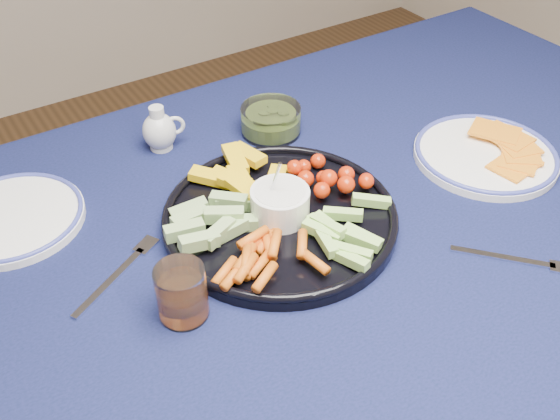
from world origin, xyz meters
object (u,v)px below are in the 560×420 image
dining_table (336,274)px  juice_tumbler (182,295)px  creamer_pitcher (160,131)px  side_plate_extra (12,218)px  crudite_platter (278,214)px  cheese_plate (486,153)px  pickle_bowl (271,121)px

dining_table → juice_tumbler: bearing=-177.1°
creamer_pitcher → side_plate_extra: (-0.28, -0.06, -0.03)m
crudite_platter → cheese_plate: (0.40, -0.05, -0.01)m
crudite_platter → juice_tumbler: size_ratio=4.60×
cheese_plate → creamer_pitcher: bearing=143.7°
crudite_platter → pickle_bowl: (0.13, 0.23, 0.00)m
crudite_platter → creamer_pitcher: (-0.06, 0.29, 0.02)m
pickle_bowl → cheese_plate: size_ratio=0.45×
cheese_plate → juice_tumbler: size_ratio=3.16×
crudite_platter → creamer_pitcher: bearing=102.2°
crudite_platter → pickle_bowl: 0.26m
creamer_pitcher → cheese_plate: 0.58m
pickle_bowl → juice_tumbler: size_ratio=1.41×
cheese_plate → dining_table: bearing=-176.4°
dining_table → juice_tumbler: 0.30m
dining_table → pickle_bowl: bearing=77.8°
dining_table → pickle_bowl: size_ratio=14.86×
dining_table → creamer_pitcher: creamer_pitcher is taller
crudite_platter → juice_tumbler: bearing=-157.4°
pickle_bowl → crudite_platter: bearing=-119.6°
dining_table → pickle_bowl: pickle_bowl is taller
juice_tumbler → side_plate_extra: 0.35m
crudite_platter → cheese_plate: size_ratio=1.46×
crudite_platter → cheese_plate: bearing=-7.0°
creamer_pitcher → crudite_platter: bearing=-77.8°
juice_tumbler → side_plate_extra: juice_tumbler is taller
creamer_pitcher → cheese_plate: creamer_pitcher is taller
pickle_bowl → side_plate_extra: size_ratio=0.50×
cheese_plate → juice_tumbler: juice_tumbler is taller
creamer_pitcher → pickle_bowl: (0.19, -0.06, -0.01)m
cheese_plate → juice_tumbler: bearing=-176.7°
crudite_platter → pickle_bowl: bearing=60.4°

